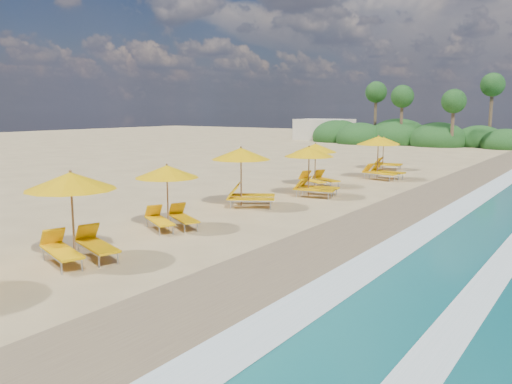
% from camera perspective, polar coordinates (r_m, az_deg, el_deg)
% --- Properties ---
extents(ground, '(160.00, 160.00, 0.00)m').
position_cam_1_polar(ground, '(19.42, 0.00, -3.50)').
color(ground, tan).
rests_on(ground, ground).
extents(wet_sand, '(4.00, 160.00, 0.01)m').
position_cam_1_polar(wet_sand, '(17.51, 10.87, -5.05)').
color(wet_sand, '#8E7955').
rests_on(wet_sand, ground).
extents(surf_foam, '(4.00, 160.00, 0.01)m').
position_cam_1_polar(surf_foam, '(16.65, 19.44, -6.09)').
color(surf_foam, white).
rests_on(surf_foam, ground).
extents(station_3, '(3.26, 3.18, 2.57)m').
position_cam_1_polar(station_3, '(15.35, -19.22, -1.92)').
color(station_3, olive).
rests_on(station_3, ground).
extents(station_4, '(3.07, 3.07, 2.32)m').
position_cam_1_polar(station_4, '(18.72, -9.49, -0.05)').
color(station_4, olive).
rests_on(station_4, ground).
extents(station_5, '(3.57, 3.57, 2.64)m').
position_cam_1_polar(station_5, '(22.66, -1.13, 2.12)').
color(station_5, olive).
rests_on(station_5, ground).
extents(station_6, '(2.98, 2.85, 2.47)m').
position_cam_1_polar(station_6, '(25.45, 6.20, 2.63)').
color(station_6, olive).
rests_on(station_6, ground).
extents(station_7, '(3.19, 3.19, 2.41)m').
position_cam_1_polar(station_7, '(28.69, 6.70, 3.28)').
color(station_7, olive).
rests_on(station_7, ground).
extents(station_8, '(3.16, 3.01, 2.66)m').
position_cam_1_polar(station_8, '(32.41, 13.49, 4.01)').
color(station_8, olive).
rests_on(station_8, ground).
extents(station_9, '(2.72, 2.59, 2.30)m').
position_cam_1_polar(station_9, '(37.72, 14.00, 4.38)').
color(station_9, olive).
rests_on(station_9, ground).
extents(treeline, '(25.80, 8.80, 9.74)m').
position_cam_1_polar(treeline, '(64.59, 16.03, 5.90)').
color(treeline, '#163D14').
rests_on(treeline, ground).
extents(beach_building, '(7.00, 5.00, 2.80)m').
position_cam_1_polar(beach_building, '(71.59, 7.47, 6.79)').
color(beach_building, beige).
rests_on(beach_building, ground).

